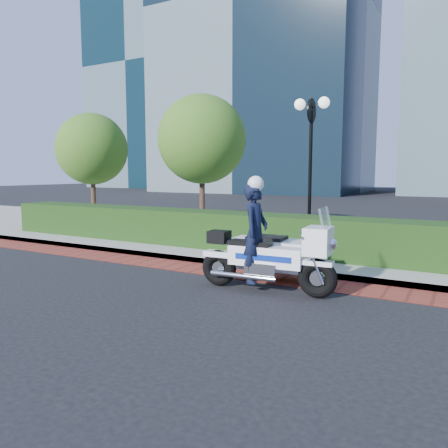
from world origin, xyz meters
The scene contains 10 objects.
ground centered at (0.00, 0.00, 0.00)m, with size 120.00×120.00×0.00m, color black.
brick_strip centered at (0.00, 1.50, 0.01)m, with size 60.00×1.00×0.01m, color maroon.
sidewalk centered at (0.00, 6.00, 0.07)m, with size 60.00×8.00×0.15m, color gray.
hedge_main centered at (0.00, 3.60, 0.65)m, with size 18.00×1.20×1.00m, color black.
lamppost centered at (1.00, 5.20, 2.96)m, with size 1.02×0.70×4.21m.
tree_a centered at (-9.00, 6.50, 3.22)m, with size 3.00×3.00×4.58m.
tree_b centered at (-3.50, 6.50, 3.43)m, with size 3.20×3.20×4.89m.
tower_left centered at (-16.00, 40.00, 20.00)m, with size 22.00×16.00×40.00m, color black.
tower_far_left centered at (-36.00, 46.00, 17.00)m, with size 16.00×14.00×34.00m, color black.
police_motorcycle centered at (1.60, 0.84, 0.76)m, with size 2.73×1.93×2.21m.
Camera 1 is at (5.04, -7.04, 2.29)m, focal length 35.00 mm.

